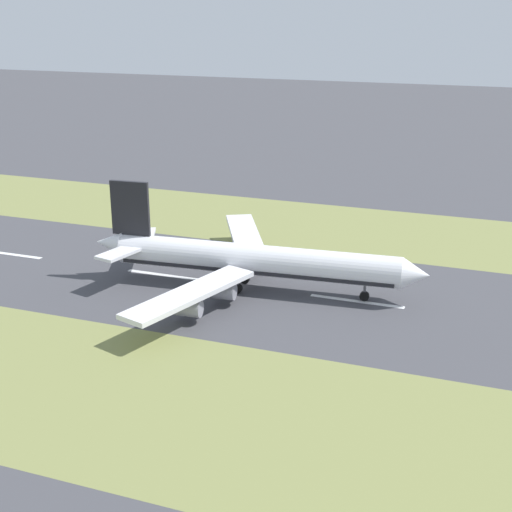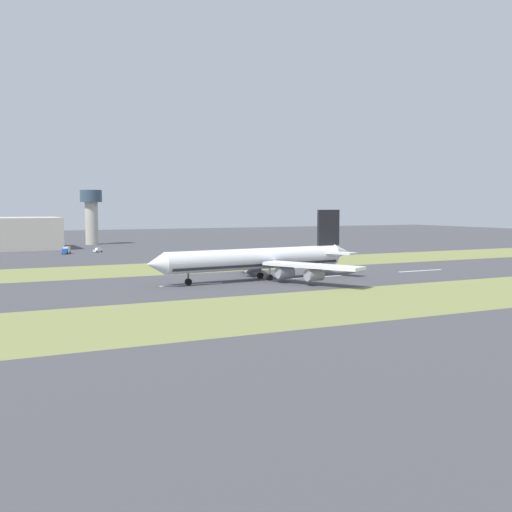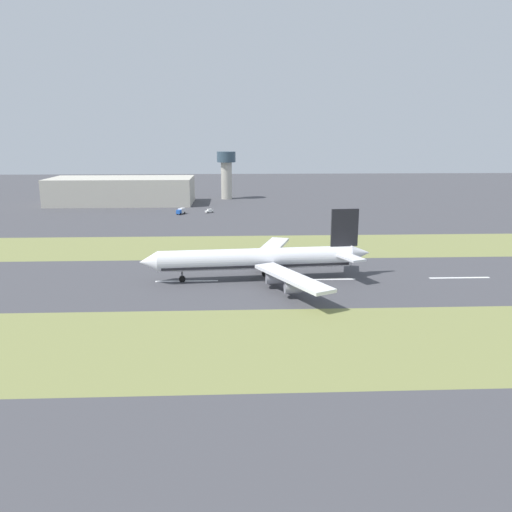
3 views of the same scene
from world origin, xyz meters
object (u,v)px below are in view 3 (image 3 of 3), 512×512
(airplane_main_jet, at_px, (263,259))
(service_truck, at_px, (181,211))
(apron_car, at_px, (209,211))
(control_tower, at_px, (226,170))
(terminal_building, at_px, (122,191))

(airplane_main_jet, distance_m, service_truck, 128.84)
(apron_car, bearing_deg, control_tower, -8.15)
(control_tower, height_order, apron_car, control_tower)
(terminal_building, distance_m, service_truck, 58.37)
(service_truck, bearing_deg, airplane_main_jet, -163.57)
(airplane_main_jet, relative_size, terminal_building, 0.79)
(service_truck, bearing_deg, apron_car, -74.52)
(service_truck, relative_size, apron_car, 1.37)
(terminal_building, relative_size, service_truck, 13.29)
(control_tower, relative_size, service_truck, 4.77)
(service_truck, distance_m, apron_car, 15.40)
(terminal_building, relative_size, control_tower, 2.79)
(terminal_building, relative_size, apron_car, 18.24)
(airplane_main_jet, xyz_separation_m, apron_car, (127.62, 21.59, -5.02))
(control_tower, xyz_separation_m, apron_car, (-59.34, 8.50, -17.73))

